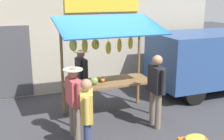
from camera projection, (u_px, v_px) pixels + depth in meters
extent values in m
plane|color=#38383D|center=(108.00, 114.00, 7.43)|extent=(40.00, 40.00, 0.00)
cube|color=#B2A893|center=(83.00, 37.00, 8.97)|extent=(9.00, 0.25, 3.40)
cube|color=yellow|center=(103.00, 3.00, 8.79)|extent=(2.40, 0.06, 0.56)
cube|color=brown|center=(108.00, 82.00, 7.21)|extent=(2.20, 0.90, 0.05)
cylinder|color=brown|center=(72.00, 110.00, 6.61)|extent=(0.06, 0.06, 0.83)
cylinder|color=brown|center=(151.00, 98.00, 7.33)|extent=(0.06, 0.06, 0.83)
cylinder|color=brown|center=(64.00, 99.00, 7.31)|extent=(0.06, 0.06, 0.83)
cylinder|color=brown|center=(138.00, 89.00, 8.04)|extent=(0.06, 0.06, 0.83)
cylinder|color=brown|center=(62.00, 70.00, 7.12)|extent=(0.07, 0.07, 2.35)
cylinder|color=brown|center=(139.00, 63.00, 7.86)|extent=(0.07, 0.07, 2.35)
cylinder|color=brown|center=(102.00, 29.00, 7.24)|extent=(2.12, 0.06, 0.06)
cube|color=#19518C|center=(110.00, 25.00, 6.70)|extent=(2.50, 1.46, 0.39)
cylinder|color=brown|center=(131.00, 32.00, 7.48)|extent=(0.01, 0.01, 0.22)
ellipsoid|color=yellow|center=(130.00, 43.00, 7.55)|extent=(0.15, 0.18, 0.34)
cylinder|color=brown|center=(119.00, 33.00, 7.43)|extent=(0.01, 0.01, 0.26)
ellipsoid|color=yellow|center=(119.00, 45.00, 7.51)|extent=(0.12, 0.15, 0.37)
cylinder|color=brown|center=(108.00, 35.00, 7.32)|extent=(0.01, 0.01, 0.32)
ellipsoid|color=yellow|center=(108.00, 48.00, 7.41)|extent=(0.17, 0.20, 0.34)
cylinder|color=brown|center=(95.00, 34.00, 7.18)|extent=(0.01, 0.01, 0.24)
ellipsoid|color=gold|center=(95.00, 44.00, 7.25)|extent=(0.26, 0.27, 0.27)
cylinder|color=brown|center=(85.00, 34.00, 7.06)|extent=(0.01, 0.01, 0.20)
ellipsoid|color=gold|center=(85.00, 45.00, 7.13)|extent=(0.20, 0.23, 0.37)
cylinder|color=brown|center=(73.00, 35.00, 6.97)|extent=(0.01, 0.01, 0.19)
ellipsoid|color=#B2CC4C|center=(73.00, 45.00, 7.03)|extent=(0.25, 0.27, 0.32)
ellipsoid|color=gold|center=(97.00, 79.00, 7.21)|extent=(0.20, 0.16, 0.10)
ellipsoid|color=orange|center=(102.00, 79.00, 7.15)|extent=(0.21, 0.26, 0.14)
sphere|color=#729E4C|center=(94.00, 81.00, 6.90)|extent=(0.20, 0.20, 0.20)
cylinder|color=navy|center=(81.00, 91.00, 7.95)|extent=(0.14, 0.14, 0.79)
cylinder|color=navy|center=(83.00, 94.00, 7.72)|extent=(0.14, 0.14, 0.79)
cube|color=black|center=(81.00, 69.00, 7.66)|extent=(0.24, 0.48, 0.56)
cylinder|color=black|center=(78.00, 66.00, 7.92)|extent=(0.09, 0.09, 0.51)
cylinder|color=black|center=(85.00, 71.00, 7.39)|extent=(0.09, 0.09, 0.51)
sphere|color=#8C664C|center=(81.00, 54.00, 7.56)|extent=(0.22, 0.22, 0.22)
cylinder|color=beige|center=(81.00, 51.00, 7.54)|extent=(0.41, 0.41, 0.02)
cylinder|color=#726656|center=(77.00, 124.00, 5.97)|extent=(0.14, 0.14, 0.78)
cylinder|color=#726656|center=(73.00, 119.00, 6.20)|extent=(0.14, 0.14, 0.78)
cube|color=#BF4C51|center=(74.00, 92.00, 5.91)|extent=(0.26, 0.49, 0.55)
cylinder|color=#BF4C51|center=(79.00, 95.00, 5.65)|extent=(0.09, 0.09, 0.51)
cylinder|color=#BF4C51|center=(69.00, 87.00, 6.16)|extent=(0.09, 0.09, 0.51)
sphere|color=#8C664C|center=(73.00, 73.00, 5.81)|extent=(0.21, 0.21, 0.21)
cylinder|color=beige|center=(73.00, 69.00, 5.79)|extent=(0.41, 0.41, 0.02)
cylinder|color=navy|center=(88.00, 135.00, 5.50)|extent=(0.14, 0.14, 0.76)
cube|color=gold|center=(87.00, 106.00, 5.21)|extent=(0.34, 0.51, 0.54)
cylinder|color=gold|center=(87.00, 111.00, 4.92)|extent=(0.09, 0.09, 0.50)
cylinder|color=gold|center=(87.00, 99.00, 5.48)|extent=(0.09, 0.09, 0.50)
sphere|color=#A87A5B|center=(86.00, 85.00, 5.10)|extent=(0.21, 0.21, 0.21)
cylinder|color=#726656|center=(158.00, 111.00, 6.50)|extent=(0.14, 0.14, 0.84)
cylinder|color=#726656|center=(153.00, 107.00, 6.76)|extent=(0.14, 0.14, 0.84)
cube|color=black|center=(157.00, 79.00, 6.45)|extent=(0.25, 0.52, 0.60)
cylinder|color=black|center=(163.00, 82.00, 6.15)|extent=(0.09, 0.09, 0.55)
cylinder|color=black|center=(151.00, 75.00, 6.73)|extent=(0.09, 0.09, 0.55)
sphere|color=#A87A5B|center=(157.00, 60.00, 6.33)|extent=(0.23, 0.23, 0.23)
cube|color=#2D4C84|center=(220.00, 56.00, 9.04)|extent=(4.41, 1.88, 1.55)
cube|color=black|center=(185.00, 50.00, 8.51)|extent=(1.42, 1.82, 0.68)
cylinder|color=black|center=(195.00, 93.00, 7.97)|extent=(0.66, 0.18, 0.66)
cylinder|color=black|center=(164.00, 78.00, 9.47)|extent=(0.66, 0.18, 0.66)
ellipsoid|color=yellow|center=(195.00, 138.00, 5.44)|extent=(0.42, 0.28, 0.12)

